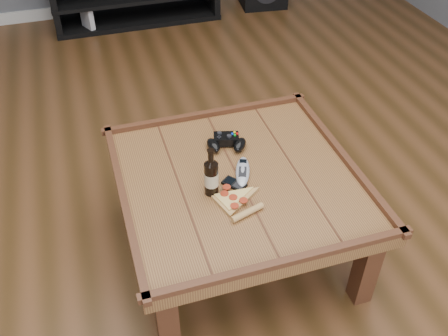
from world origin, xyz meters
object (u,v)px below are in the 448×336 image
object	(u,v)px
remote_control	(243,171)
game_console	(88,21)
beer_bottle	(211,176)
game_controller	(226,142)
coffee_table	(238,188)
pizza_slice	(235,201)
smartphone	(234,184)

from	to	relation	value
remote_control	game_console	bearing A→B (deg)	120.87
beer_bottle	game_controller	world-z (taller)	beer_bottle
beer_bottle	game_console	world-z (taller)	beer_bottle
coffee_table	game_controller	world-z (taller)	game_controller
game_controller	game_console	bearing A→B (deg)	115.86
beer_bottle	game_console	distance (m)	2.73
game_controller	pizza_slice	world-z (taller)	game_controller
remote_control	game_console	xyz separation A→B (m)	(-0.46, 2.60, -0.37)
beer_bottle	smartphone	bearing A→B (deg)	8.73
remote_control	game_console	size ratio (longest dim) A/B	0.95
beer_bottle	remote_control	bearing A→B (deg)	24.53
game_controller	coffee_table	bearing A→B (deg)	-78.51
game_controller	remote_control	distance (m)	0.20
beer_bottle	game_controller	size ratio (longest dim) A/B	1.13
game_controller	pizza_slice	size ratio (longest dim) A/B	0.66
pizza_slice	smartphone	world-z (taller)	pizza_slice
beer_bottle	game_console	size ratio (longest dim) A/B	1.04
beer_bottle	game_console	xyz separation A→B (m)	(-0.30, 2.67, -0.44)
game_controller	smartphone	size ratio (longest dim) A/B	1.77
beer_bottle	smartphone	size ratio (longest dim) A/B	2.01
smartphone	game_console	world-z (taller)	smartphone
coffee_table	pizza_slice	bearing A→B (deg)	-114.12
pizza_slice	coffee_table	bearing A→B (deg)	48.89
remote_control	game_console	distance (m)	2.67
coffee_table	game_console	bearing A→B (deg)	99.36
game_controller	game_console	world-z (taller)	game_controller
game_controller	beer_bottle	bearing A→B (deg)	-103.45
coffee_table	pizza_slice	world-z (taller)	pizza_slice
game_controller	remote_control	world-z (taller)	game_controller
game_controller	smartphone	distance (m)	0.26
coffee_table	beer_bottle	bearing A→B (deg)	-158.56
pizza_slice	game_console	distance (m)	2.81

